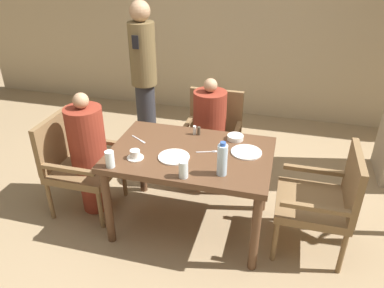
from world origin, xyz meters
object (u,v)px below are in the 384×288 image
glass_tall_near (183,169)px  chair_right_side (325,198)px  diner_in_left_chair (89,153)px  chair_far_side (212,133)px  plate_main_left (174,157)px  plate_main_right (246,152)px  water_bottle (222,160)px  bowl_small (235,137)px  chair_left_side (76,160)px  standing_host (144,74)px  glass_tall_mid (110,159)px  diner_in_far_chair (209,132)px  teacup_with_saucer (135,155)px

glass_tall_near → chair_right_side: bearing=19.3°
diner_in_left_chair → chair_far_side: diner_in_left_chair is taller
chair_far_side → plate_main_left: bearing=-96.1°
plate_main_right → water_bottle: (-0.13, -0.36, 0.12)m
plate_main_left → bowl_small: bearing=45.5°
chair_left_side → standing_host: bearing=81.4°
chair_left_side → chair_far_side: size_ratio=1.00×
chair_left_side → glass_tall_near: 1.22m
chair_far_side → glass_tall_mid: chair_far_side is taller
chair_right_side → bowl_small: bearing=158.2°
diner_in_left_chair → diner_in_far_chair: bearing=37.3°
plate_main_right → water_bottle: water_bottle is taller
chair_far_side → diner_in_far_chair: size_ratio=0.80×
standing_host → water_bottle: standing_host is taller
chair_left_side → bowl_small: 1.45m
diner_in_left_chair → teacup_with_saucer: 0.60m
plate_main_right → chair_right_side: bearing=-9.0°
diner_in_far_chair → plate_main_right: bearing=-54.4°
glass_tall_near → glass_tall_mid: bearing=-179.2°
diner_in_left_chair → standing_host: (0.05, 1.26, 0.32)m
chair_left_side → diner_in_left_chair: bearing=0.0°
chair_far_side → standing_host: 1.06m
teacup_with_saucer → bowl_small: 0.87m
chair_right_side → plate_main_right: (-0.64, 0.10, 0.26)m
diner_in_left_chair → water_bottle: diner_in_left_chair is taller
chair_far_side → chair_right_side: size_ratio=1.00×
chair_left_side → diner_in_far_chair: bearing=33.5°
water_bottle → chair_right_side: bearing=18.2°
glass_tall_near → plate_main_left: bearing=121.5°
chair_left_side → chair_far_side: bearing=38.5°
chair_far_side → bowl_small: size_ratio=6.52×
teacup_with_saucer → glass_tall_near: glass_tall_near is taller
chair_far_side → chair_left_side: bearing=-141.5°
water_bottle → plate_main_right: bearing=69.5°
chair_right_side → standing_host: standing_host is taller
standing_host → plate_main_right: standing_host is taller
plate_main_left → bowl_small: (0.42, 0.43, 0.01)m
chair_left_side → diner_in_far_chair: size_ratio=0.80×
diner_in_left_chair → chair_right_side: 2.01m
chair_left_side → glass_tall_near: size_ratio=6.92×
glass_tall_near → glass_tall_mid: (-0.57, -0.01, 0.00)m
diner_in_far_chair → teacup_with_saucer: size_ratio=8.49×
diner_in_far_chair → glass_tall_near: (0.04, -1.07, 0.23)m
teacup_with_saucer → chair_far_side: bearing=69.6°
chair_far_side → diner_in_far_chair: (-0.00, -0.14, 0.08)m
diner_in_far_chair → glass_tall_mid: size_ratio=8.63×
glass_tall_mid → chair_right_side: bearing=13.0°
chair_left_side → water_bottle: 1.45m
standing_host → teacup_with_saucer: bearing=-71.5°
glass_tall_near → glass_tall_mid: size_ratio=1.00×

